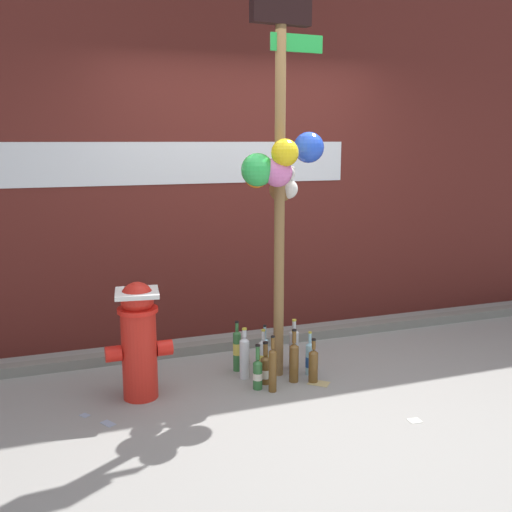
{
  "coord_description": "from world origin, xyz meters",
  "views": [
    {
      "loc": [
        -1.68,
        -3.5,
        1.75
      ],
      "look_at": [
        -0.28,
        0.41,
        0.93
      ],
      "focal_mm": 41.13,
      "sensor_mm": 36.0,
      "label": 1
    }
  ],
  "objects_px": {
    "memorial_post": "(280,147)",
    "bottle_10": "(244,357)",
    "bottle_5": "(237,349)",
    "bottle_1": "(265,349)",
    "bottle_11": "(294,361)",
    "fire_hydrant": "(139,338)",
    "bottle_9": "(313,365)",
    "bottle_6": "(310,358)",
    "bottle_3": "(273,368)",
    "bottle_4": "(265,369)",
    "bottle_8": "(294,357)",
    "bottle_2": "(294,348)",
    "bottle_7": "(263,355)",
    "bottle_0": "(258,373)"
  },
  "relations": [
    {
      "from": "bottle_4",
      "to": "bottle_5",
      "type": "xyz_separation_m",
      "value": [
        -0.12,
        0.3,
        0.06
      ]
    },
    {
      "from": "bottle_0",
      "to": "bottle_6",
      "type": "relative_size",
      "value": 0.98
    },
    {
      "from": "fire_hydrant",
      "to": "bottle_9",
      "type": "distance_m",
      "value": 1.28
    },
    {
      "from": "bottle_1",
      "to": "bottle_11",
      "type": "distance_m",
      "value": 0.41
    },
    {
      "from": "bottle_10",
      "to": "memorial_post",
      "type": "bearing_deg",
      "value": -8.47
    },
    {
      "from": "bottle_2",
      "to": "bottle_3",
      "type": "height_order",
      "value": "bottle_3"
    },
    {
      "from": "memorial_post",
      "to": "bottle_1",
      "type": "height_order",
      "value": "memorial_post"
    },
    {
      "from": "bottle_1",
      "to": "bottle_6",
      "type": "xyz_separation_m",
      "value": [
        0.25,
        -0.31,
        0.01
      ]
    },
    {
      "from": "bottle_0",
      "to": "bottle_5",
      "type": "bearing_deg",
      "value": 95.22
    },
    {
      "from": "bottle_6",
      "to": "bottle_10",
      "type": "distance_m",
      "value": 0.5
    },
    {
      "from": "memorial_post",
      "to": "bottle_10",
      "type": "bearing_deg",
      "value": 171.53
    },
    {
      "from": "bottle_3",
      "to": "bottle_11",
      "type": "relative_size",
      "value": 1.02
    },
    {
      "from": "bottle_1",
      "to": "bottle_10",
      "type": "relative_size",
      "value": 0.83
    },
    {
      "from": "bottle_3",
      "to": "bottle_7",
      "type": "distance_m",
      "value": 0.37
    },
    {
      "from": "fire_hydrant",
      "to": "bottle_0",
      "type": "height_order",
      "value": "fire_hydrant"
    },
    {
      "from": "memorial_post",
      "to": "bottle_5",
      "type": "xyz_separation_m",
      "value": [
        -0.26,
        0.2,
        -1.54
      ]
    },
    {
      "from": "bottle_8",
      "to": "bottle_11",
      "type": "relative_size",
      "value": 0.85
    },
    {
      "from": "bottle_3",
      "to": "bottle_9",
      "type": "xyz_separation_m",
      "value": [
        0.34,
        0.05,
        -0.04
      ]
    },
    {
      "from": "bottle_2",
      "to": "bottle_7",
      "type": "distance_m",
      "value": 0.25
    },
    {
      "from": "bottle_1",
      "to": "bottle_4",
      "type": "relative_size",
      "value": 1.02
    },
    {
      "from": "bottle_4",
      "to": "bottle_10",
      "type": "distance_m",
      "value": 0.19
    },
    {
      "from": "bottle_4",
      "to": "bottle_8",
      "type": "xyz_separation_m",
      "value": [
        0.27,
        0.1,
        0.01
      ]
    },
    {
      "from": "bottle_4",
      "to": "bottle_10",
      "type": "relative_size",
      "value": 0.82
    },
    {
      "from": "bottle_5",
      "to": "bottle_7",
      "type": "height_order",
      "value": "bottle_5"
    },
    {
      "from": "bottle_1",
      "to": "bottle_8",
      "type": "xyz_separation_m",
      "value": [
        0.14,
        -0.25,
        0.01
      ]
    },
    {
      "from": "fire_hydrant",
      "to": "bottle_0",
      "type": "distance_m",
      "value": 0.88
    },
    {
      "from": "bottle_7",
      "to": "bottle_11",
      "type": "relative_size",
      "value": 0.84
    },
    {
      "from": "fire_hydrant",
      "to": "bottle_6",
      "type": "height_order",
      "value": "fire_hydrant"
    },
    {
      "from": "bottle_1",
      "to": "bottle_4",
      "type": "bearing_deg",
      "value": -109.86
    },
    {
      "from": "memorial_post",
      "to": "bottle_6",
      "type": "distance_m",
      "value": 1.6
    },
    {
      "from": "bottle_3",
      "to": "bottle_6",
      "type": "xyz_separation_m",
      "value": [
        0.38,
        0.19,
        -0.04
      ]
    },
    {
      "from": "bottle_1",
      "to": "bottle_4",
      "type": "distance_m",
      "value": 0.38
    },
    {
      "from": "bottle_3",
      "to": "bottle_4",
      "type": "distance_m",
      "value": 0.16
    },
    {
      "from": "bottle_8",
      "to": "bottle_10",
      "type": "distance_m",
      "value": 0.39
    },
    {
      "from": "fire_hydrant",
      "to": "bottle_2",
      "type": "xyz_separation_m",
      "value": [
        1.21,
        0.12,
        -0.26
      ]
    },
    {
      "from": "bottle_6",
      "to": "bottle_9",
      "type": "distance_m",
      "value": 0.15
    },
    {
      "from": "memorial_post",
      "to": "fire_hydrant",
      "type": "bearing_deg",
      "value": -178.2
    },
    {
      "from": "bottle_8",
      "to": "bottle_9",
      "type": "height_order",
      "value": "bottle_8"
    },
    {
      "from": "bottle_3",
      "to": "bottle_9",
      "type": "height_order",
      "value": "bottle_3"
    },
    {
      "from": "fire_hydrant",
      "to": "bottle_0",
      "type": "xyz_separation_m",
      "value": [
        0.81,
        -0.15,
        -0.31
      ]
    },
    {
      "from": "bottle_4",
      "to": "bottle_11",
      "type": "distance_m",
      "value": 0.22
    },
    {
      "from": "bottle_4",
      "to": "bottle_6",
      "type": "distance_m",
      "value": 0.38
    },
    {
      "from": "bottle_8",
      "to": "bottle_11",
      "type": "height_order",
      "value": "bottle_11"
    },
    {
      "from": "bottle_3",
      "to": "bottle_8",
      "type": "xyz_separation_m",
      "value": [
        0.27,
        0.25,
        -0.04
      ]
    },
    {
      "from": "bottle_10",
      "to": "bottle_11",
      "type": "relative_size",
      "value": 0.97
    },
    {
      "from": "bottle_10",
      "to": "bottle_11",
      "type": "height_order",
      "value": "bottle_11"
    },
    {
      "from": "bottle_10",
      "to": "bottle_2",
      "type": "bearing_deg",
      "value": 6.7
    },
    {
      "from": "bottle_0",
      "to": "bottle_8",
      "type": "relative_size",
      "value": 0.97
    },
    {
      "from": "bottle_4",
      "to": "bottle_0",
      "type": "bearing_deg",
      "value": -140.35
    },
    {
      "from": "bottle_1",
      "to": "bottle_3",
      "type": "bearing_deg",
      "value": -104.45
    }
  ]
}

